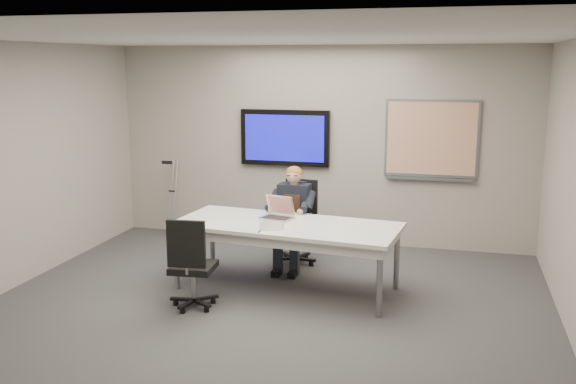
% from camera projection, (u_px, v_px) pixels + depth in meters
% --- Properties ---
extents(floor, '(6.00, 6.00, 0.02)m').
position_uv_depth(floor, '(258.00, 318.00, 6.55)').
color(floor, '#3A3A3D').
rests_on(floor, ground).
extents(ceiling, '(6.00, 6.00, 0.02)m').
position_uv_depth(ceiling, '(255.00, 37.00, 5.99)').
color(ceiling, silver).
rests_on(ceiling, wall_back).
extents(wall_back, '(6.00, 0.02, 2.80)m').
position_uv_depth(wall_back, '(320.00, 145.00, 9.12)').
color(wall_back, '#9A958B').
rests_on(wall_back, ground).
extents(wall_front, '(6.00, 0.02, 2.80)m').
position_uv_depth(wall_front, '(87.00, 285.00, 3.43)').
color(wall_front, '#9A958B').
rests_on(wall_front, ground).
extents(conference_table, '(2.62, 1.31, 0.78)m').
position_uv_depth(conference_table, '(287.00, 231.00, 7.26)').
color(conference_table, silver).
rests_on(conference_table, ground).
extents(tv_display, '(1.30, 0.09, 0.80)m').
position_uv_depth(tv_display, '(285.00, 138.00, 9.17)').
color(tv_display, black).
rests_on(tv_display, wall_back).
extents(whiteboard, '(1.25, 0.08, 1.10)m').
position_uv_depth(whiteboard, '(431.00, 140.00, 8.67)').
color(whiteboard, gray).
rests_on(whiteboard, wall_back).
extents(office_chair_far, '(0.58, 0.58, 1.08)m').
position_uv_depth(office_chair_far, '(296.00, 238.00, 8.28)').
color(office_chair_far, black).
rests_on(office_chair_far, ground).
extents(office_chair_near, '(0.52, 0.52, 1.00)m').
position_uv_depth(office_chair_near, '(192.00, 280.00, 6.76)').
color(office_chair_near, black).
rests_on(office_chair_near, ground).
extents(seated_person, '(0.41, 0.70, 1.29)m').
position_uv_depth(seated_person, '(291.00, 229.00, 8.01)').
color(seated_person, '#1F2633').
rests_on(seated_person, office_chair_far).
extents(crutch, '(0.36, 0.70, 1.24)m').
position_uv_depth(crutch, '(173.00, 196.00, 9.60)').
color(crutch, '#A5A8AC').
rests_on(crutch, ground).
extents(laptop, '(0.41, 0.42, 0.25)m').
position_uv_depth(laptop, '(278.00, 213.00, 7.49)').
color(laptop, '#B1B1B4').
rests_on(laptop, conference_table).
extents(name_tent, '(0.26, 0.15, 0.10)m').
position_uv_depth(name_tent, '(272.00, 225.00, 6.95)').
color(name_tent, white).
rests_on(name_tent, conference_table).
extents(pen, '(0.01, 0.14, 0.01)m').
position_uv_depth(pen, '(260.00, 231.00, 6.90)').
color(pen, black).
rests_on(pen, conference_table).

